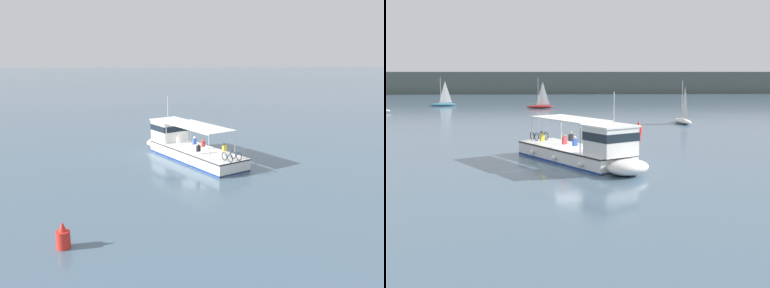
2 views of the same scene
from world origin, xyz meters
TOP-DOWN VIEW (x-y plane):
  - ground_plane at (0.00, 0.00)m, footprint 400.00×400.00m
  - distant_shoreline at (0.00, 124.85)m, footprint 400.00×28.00m
  - ferry_main at (0.92, -0.36)m, footprint 9.39×12.40m
  - sailboat_far_left at (-22.12, 62.08)m, footprint 5.00×2.84m
  - sailboat_outer_anchorage at (15.05, 28.13)m, footprint 2.03×4.94m
  - sailboat_off_stern at (-3.67, 55.45)m, footprint 4.98×2.33m
  - channel_buoy at (7.60, 17.21)m, footprint 0.70×0.70m

SIDE VIEW (x-z plane):
  - ground_plane at x=0.00m, z-range 0.00..0.00m
  - sailboat_far_left at x=-22.12m, z-range -2.16..3.24m
  - sailboat_outer_anchorage at x=15.05m, z-range -2.16..3.24m
  - sailboat_off_stern at x=-3.67m, z-range -2.16..3.24m
  - channel_buoy at x=7.60m, z-range -0.13..1.27m
  - ferry_main at x=0.92m, z-range -1.64..3.68m
  - distant_shoreline at x=0.00m, z-range 0.00..6.23m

